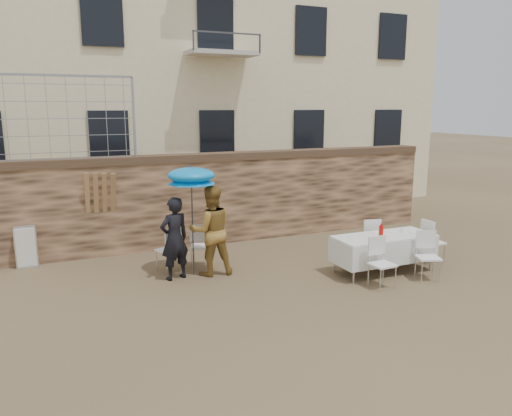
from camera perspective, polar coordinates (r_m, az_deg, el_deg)
name	(u,v)px	position (r m, az deg, el deg)	size (l,w,h in m)	color
ground	(288,321)	(8.16, 3.66, -12.80)	(80.00, 80.00, 0.00)	brown
stone_wall	(196,200)	(12.30, -6.91, 0.87)	(13.00, 0.50, 2.20)	brown
chain_link_fence	(58,119)	(11.61, -21.69, 9.46)	(3.20, 0.06, 1.80)	gray
man_suit	(174,239)	(9.88, -9.30, -3.48)	(0.60, 0.40, 1.65)	black
woman_dress	(211,230)	(10.06, -5.17, -2.57)	(0.89, 0.69, 1.83)	gold
umbrella	(191,179)	(9.85, -7.40, 3.36)	(0.97, 0.97, 2.09)	#3F3F44
couple_chair_left	(168,248)	(10.49, -9.99, -4.58)	(0.48, 0.48, 0.96)	white
couple_chair_right	(201,245)	(10.66, -6.32, -4.20)	(0.48, 0.48, 0.96)	white
banquet_table	(384,237)	(10.54, 14.43, -3.28)	(2.10, 0.85, 0.78)	silver
soda_bottle	(381,232)	(10.26, 14.11, -2.66)	(0.09, 0.09, 0.26)	red
table_chair_front_left	(382,263)	(9.68, 14.25, -6.13)	(0.48, 0.48, 0.96)	white
table_chair_front_right	(428,256)	(10.37, 19.10, -5.24)	(0.48, 0.48, 0.96)	white
table_chair_back	(368,239)	(11.33, 12.70, -3.47)	(0.48, 0.48, 0.96)	white
table_chair_side	(433,241)	(11.56, 19.58, -3.57)	(0.48, 0.48, 0.96)	white
chair_stack_right	(26,246)	(11.68, -24.79, -3.92)	(0.46, 0.32, 0.92)	white
wood_planks	(102,214)	(11.68, -17.16, -0.63)	(0.70, 0.20, 2.00)	#A37749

